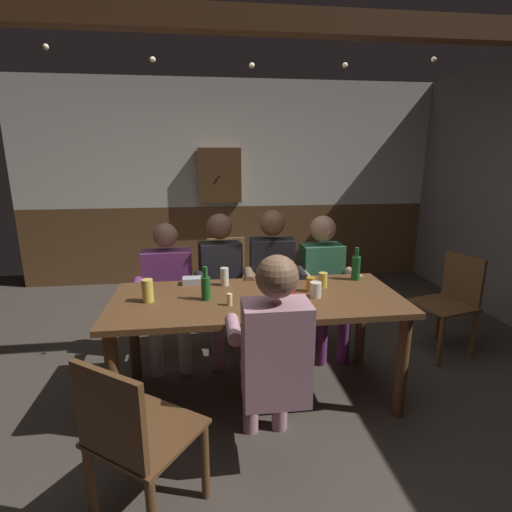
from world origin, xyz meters
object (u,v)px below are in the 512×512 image
Objects in this scene: person_4 at (273,354)px; pint_glass_0 at (148,291)px; person_1 at (222,280)px; table_candle at (230,299)px; pint_glass_2 at (225,277)px; bottle_3 at (291,282)px; person_2 at (273,277)px; bottle_0 at (206,287)px; bottle_2 at (356,267)px; pint_glass_3 at (316,290)px; bottle_1 at (287,302)px; dining_table at (257,311)px; chair_empty_far_end at (450,301)px; wall_dart_cabinet at (220,175)px; plate_0 at (280,303)px; condiment_caddy at (192,281)px; pint_glass_4 at (310,284)px; person_0 at (168,287)px; chair_empty_near_right at (134,439)px; chair_empty_near_left at (228,278)px; pint_glass_1 at (323,280)px.

person_4 reaches higher than pint_glass_0.
table_candle is (0.01, -0.79, 0.12)m from person_1.
bottle_3 is at bearing -30.14° from pint_glass_2.
person_2 is 0.90m from bottle_0.
bottle_2 reaches higher than table_candle.
bottle_3 is at bearing 155.37° from pint_glass_3.
pint_glass_0 is at bearing 158.05° from bottle_1.
table_candle is at bearing -146.97° from dining_table.
bottle_3 reaches higher than chair_empty_far_end.
person_1 is 2.01m from chair_empty_far_end.
wall_dart_cabinet reaches higher than person_4.
plate_0 is 2.03× the size of pint_glass_2.
dining_table is 0.58m from condiment_caddy.
pint_glass_4 is (0.85, -0.28, 0.03)m from condiment_caddy.
pint_glass_4 is at bearing -152.37° from bottle_2.
person_4 is (0.21, -1.31, 0.00)m from person_1.
wall_dart_cabinet reaches higher than pint_glass_4.
person_0 is 7.60× the size of pint_glass_0.
bottle_2 is at bearing 42.87° from bottle_1.
person_1 is 1.42× the size of chair_empty_near_right.
chair_empty_far_end is 2.03m from pint_glass_2.
person_4 is at bearing -65.44° from condiment_caddy.
pint_glass_2 is (-0.09, -1.08, 0.36)m from chair_empty_near_left.
bottle_2 is at bearing 14.02° from bottle_0.
condiment_caddy is at bearing 114.54° from person_4.
chair_empty_near_left is at bearing -89.55° from wall_dart_cabinet.
chair_empty_near_right is (-0.69, -0.96, -0.19)m from dining_table.
pint_glass_3 is at bearing 105.06° from chair_empty_near_left.
bottle_0 is 0.59m from bottle_1.
bottle_0 is at bearing 163.86° from plate_0.
person_0 is 0.93× the size of person_2.
person_1 is 1.78× the size of wall_dart_cabinet.
bottle_1 is 0.93m from bottle_2.
wall_dart_cabinet reaches higher than chair_empty_near_left.
pint_glass_2 is at bearing 149.86° from bottle_3.
bottle_3 reaches higher than chair_empty_near_right.
pint_glass_2 is (0.24, -0.06, 0.04)m from condiment_caddy.
chair_empty_near_left is at bearing 112.03° from chair_empty_near_right.
person_2 is 9.04× the size of condiment_caddy.
bottle_3 is at bearing 116.82° from person_1.
person_1 reaches higher than table_candle.
pint_glass_3 is at bearing -3.62° from bottle_0.
chair_empty_near_right is at bearing -111.26° from pint_glass_2.
person_1 is (0.46, 0.01, 0.04)m from person_0.
person_4 reaches higher than chair_empty_near_right.
plate_0 is 0.88m from pint_glass_0.
pint_glass_0 is 1.48× the size of pint_glass_4.
pint_glass_4 is (0.39, 0.72, 0.13)m from person_4.
wall_dart_cabinet is (-0.64, 2.59, 0.63)m from pint_glass_1.
person_1 is at bearing 160.17° from bottle_2.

